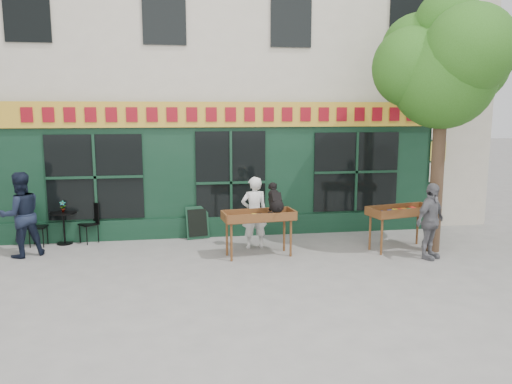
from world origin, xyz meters
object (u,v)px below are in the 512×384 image
(woman, at_px, (254,213))
(dog, at_px, (275,197))
(book_cart_right, at_px, (401,214))
(man_left, at_px, (21,215))
(man_right, at_px, (430,221))
(bistro_table, at_px, (64,221))
(book_cart_center, at_px, (259,219))

(woman, bearing_deg, dog, 110.00)
(woman, xyz_separation_m, book_cart_right, (3.22, -0.64, 0.00))
(book_cart_right, height_order, man_left, man_left)
(man_left, bearing_deg, book_cart_right, 143.83)
(dog, xyz_separation_m, man_left, (-5.35, 0.81, -0.38))
(man_right, relative_size, man_left, 0.88)
(man_right, bearing_deg, bistro_table, 130.78)
(woman, xyz_separation_m, bistro_table, (-4.34, 1.01, -0.27))
(woman, height_order, book_cart_right, woman)
(book_cart_right, distance_m, man_left, 8.26)
(man_right, xyz_separation_m, man_left, (-8.52, 1.49, 0.11))
(book_cart_center, bearing_deg, book_cart_right, -6.34)
(man_right, bearing_deg, book_cart_center, 135.89)
(book_cart_center, relative_size, dog, 2.60)
(book_cart_right, xyz_separation_m, man_right, (0.30, -0.75, -0.02))
(book_cart_center, xyz_separation_m, book_cart_right, (3.22, 0.01, 0.00))
(book_cart_right, height_order, man_right, man_right)
(dog, relative_size, man_left, 0.33)
(book_cart_center, distance_m, man_right, 3.60)
(book_cart_right, xyz_separation_m, man_left, (-8.22, 0.74, 0.09))
(man_left, bearing_deg, book_cart_center, 140.39)
(book_cart_center, height_order, dog, dog)
(woman, distance_m, bistro_table, 4.46)
(book_cart_center, distance_m, book_cart_right, 3.22)
(book_cart_right, bearing_deg, bistro_table, 155.45)
(dog, distance_m, woman, 0.91)
(woman, bearing_deg, man_left, -7.78)
(book_cart_center, xyz_separation_m, bistro_table, (-4.34, 1.66, -0.28))
(man_right, bearing_deg, dog, 135.49)
(woman, height_order, man_left, man_left)
(bistro_table, bearing_deg, dog, -19.99)
(woman, xyz_separation_m, man_left, (-5.00, 0.11, 0.09))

